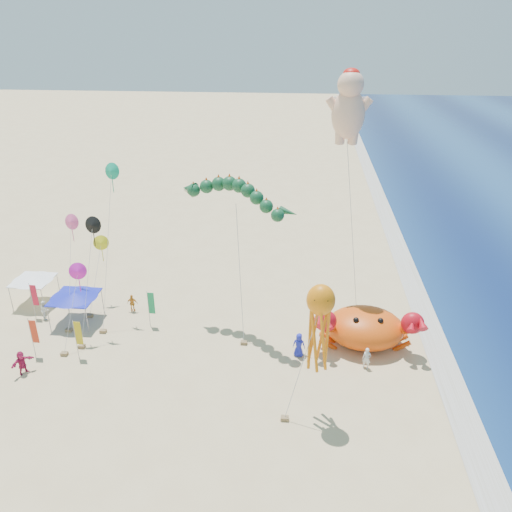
{
  "coord_description": "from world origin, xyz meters",
  "views": [
    {
      "loc": [
        1.58,
        -32.02,
        22.25
      ],
      "look_at": [
        -2.0,
        2.0,
        6.5
      ],
      "focal_mm": 35.0,
      "sensor_mm": 36.0,
      "label": 1
    }
  ],
  "objects": [
    {
      "name": "octopus_kite",
      "position": [
        2.66,
        -7.0,
        6.67
      ],
      "size": [
        2.9,
        1.99,
        9.03
      ],
      "color": "orange",
      "rests_on": "ground"
    },
    {
      "name": "cherub_kite",
      "position": [
        4.39,
        5.96,
        17.07
      ],
      "size": [
        3.41,
        2.18,
        19.64
      ],
      "color": "#FFBF9B",
      "rests_on": "ground"
    },
    {
      "name": "small_kites",
      "position": [
        -15.06,
        2.52,
        7.21
      ],
      "size": [
        5.28,
        9.37,
        12.83
      ],
      "color": "black",
      "rests_on": "ground"
    },
    {
      "name": "canopy_white",
      "position": [
        -21.74,
        4.18,
        2.44
      ],
      "size": [
        3.43,
        3.43,
        2.71
      ],
      "color": "gray",
      "rests_on": "ground"
    },
    {
      "name": "beachgoers",
      "position": [
        -10.66,
        -1.58,
        0.87
      ],
      "size": [
        26.89,
        10.03,
        1.89
      ],
      "color": "white",
      "rests_on": "ground"
    },
    {
      "name": "dragon_kite",
      "position": [
        -3.71,
        2.7,
        10.78
      ],
      "size": [
        9.35,
        5.73,
        11.82
      ],
      "color": "#114023",
      "rests_on": "ground"
    },
    {
      "name": "ground",
      "position": [
        0.0,
        0.0,
        0.0
      ],
      "size": [
        320.0,
        320.0,
        0.0
      ],
      "primitive_type": "plane",
      "color": "#D1B784",
      "rests_on": "ground"
    },
    {
      "name": "feather_flags",
      "position": [
        -15.77,
        -0.72,
        2.01
      ],
      "size": [
        10.56,
        5.2,
        3.2
      ],
      "color": "gray",
      "rests_on": "ground"
    },
    {
      "name": "crab_inflatable",
      "position": [
        6.46,
        0.76,
        1.54
      ],
      "size": [
        7.99,
        5.19,
        3.5
      ],
      "color": "#E44C0C",
      "rests_on": "ground"
    },
    {
      "name": "foam_strip",
      "position": [
        12.0,
        0.0,
        0.01
      ],
      "size": [
        320.0,
        320.0,
        0.0
      ],
      "primitive_type": "plane",
      "color": "silver",
      "rests_on": "ground"
    },
    {
      "name": "canopy_blue",
      "position": [
        -16.85,
        1.69,
        2.44
      ],
      "size": [
        3.78,
        3.78,
        2.71
      ],
      "color": "gray",
      "rests_on": "ground"
    }
  ]
}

